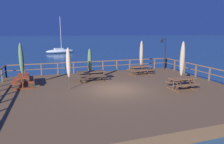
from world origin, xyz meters
name	(u,v)px	position (x,y,z in m)	size (l,w,h in m)	color
ground_plane	(116,98)	(0.00, 0.00, 0.00)	(600.00, 600.00, 0.00)	navy
wooden_deck	(116,93)	(0.00, 0.00, 0.31)	(15.92, 12.57, 0.62)	brown
railing_waterside_far	(96,65)	(0.00, 6.13, 1.35)	(15.72, 0.10, 1.09)	brown
railing_side_right	(210,72)	(7.81, 0.00, 1.35)	(0.10, 12.37, 1.09)	brown
picnic_table_front_right	(23,78)	(-6.10, 2.78, 1.18)	(1.56, 2.25, 0.78)	#993819
picnic_table_mid_left	(182,81)	(4.23, -1.35, 1.17)	(1.77, 1.45, 0.78)	brown
picnic_table_mid_centre	(140,68)	(3.62, 3.86, 1.18)	(2.09, 1.53, 0.78)	brown
picnic_table_back_left	(91,74)	(-1.14, 2.83, 1.18)	(2.21, 1.44, 0.78)	brown
patio_umbrella_tall_back_right	(21,59)	(-6.08, 2.73, 2.58)	(0.32, 0.32, 3.08)	#4C3828
patio_umbrella_short_mid	(182,59)	(4.17, -1.28, 2.66)	(0.32, 0.32, 3.21)	#4C3828
patio_umbrella_tall_mid_left	(141,53)	(3.68, 3.82, 2.56)	(0.32, 0.32, 3.06)	#4C3828
patio_umbrella_short_front	(90,60)	(-1.21, 2.88, 2.25)	(0.32, 0.32, 2.56)	#4C3828
patio_umbrella_short_back	(69,63)	(-3.01, 0.99, 2.41)	(0.32, 0.32, 2.81)	#4C3828
lamp_post_hooked	(164,49)	(7.07, 5.53, 2.73)	(0.67, 0.31, 3.20)	black
sailboat_distant	(60,51)	(-2.00, 31.76, 0.51)	(6.23, 3.03, 7.72)	silver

